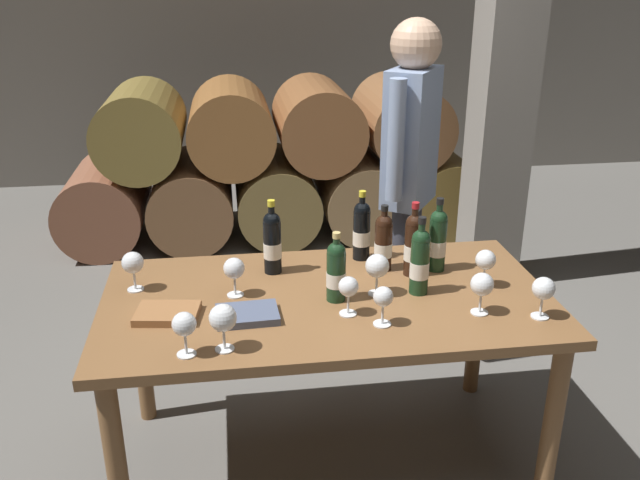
{
  "coord_description": "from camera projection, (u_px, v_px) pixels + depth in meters",
  "views": [
    {
      "loc": [
        -0.35,
        -2.26,
        1.93
      ],
      "look_at": [
        0.0,
        0.2,
        0.91
      ],
      "focal_mm": 37.9,
      "sensor_mm": 36.0,
      "label": 1
    }
  ],
  "objects": [
    {
      "name": "wine_bottle_2",
      "position": [
        438.0,
        239.0,
        2.74
      ],
      "size": [
        0.07,
        0.07,
        0.31
      ],
      "color": "#19381E",
      "rests_on": "dining_table"
    },
    {
      "name": "barrel_stack",
      "position": [
        275.0,
        165.0,
        5.03
      ],
      "size": [
        3.12,
        0.9,
        1.15
      ],
      "color": "#915940",
      "rests_on": "ground_plane"
    },
    {
      "name": "wine_glass_3",
      "position": [
        543.0,
        290.0,
        2.37
      ],
      "size": [
        0.08,
        0.08,
        0.16
      ],
      "color": "white",
      "rests_on": "dining_table"
    },
    {
      "name": "ground_plane",
      "position": [
        327.0,
        457.0,
        2.85
      ],
      "size": [
        14.0,
        14.0,
        0.0
      ],
      "primitive_type": "plane",
      "color": "#66635E"
    },
    {
      "name": "wine_glass_5",
      "position": [
        485.0,
        261.0,
        2.6
      ],
      "size": [
        0.08,
        0.08,
        0.15
      ],
      "color": "white",
      "rests_on": "dining_table"
    },
    {
      "name": "wine_glass_9",
      "position": [
        383.0,
        298.0,
        2.32
      ],
      "size": [
        0.07,
        0.07,
        0.15
      ],
      "color": "white",
      "rests_on": "dining_table"
    },
    {
      "name": "wine_glass_0",
      "position": [
        377.0,
        267.0,
        2.54
      ],
      "size": [
        0.09,
        0.09,
        0.16
      ],
      "color": "white",
      "rests_on": "dining_table"
    },
    {
      "name": "wine_bottle_0",
      "position": [
        383.0,
        242.0,
        2.75
      ],
      "size": [
        0.07,
        0.07,
        0.28
      ],
      "color": "black",
      "rests_on": "dining_table"
    },
    {
      "name": "wine_bottle_5",
      "position": [
        336.0,
        271.0,
        2.49
      ],
      "size": [
        0.07,
        0.07,
        0.27
      ],
      "color": "#19381E",
      "rests_on": "dining_table"
    },
    {
      "name": "stone_pillar",
      "position": [
        504.0,
        79.0,
        3.99
      ],
      "size": [
        0.32,
        0.32,
        2.6
      ],
      "primitive_type": "cube",
      "color": "gray",
      "rests_on": "ground_plane"
    },
    {
      "name": "tasting_notebook",
      "position": [
        167.0,
        313.0,
        2.41
      ],
      "size": [
        0.24,
        0.19,
        0.03
      ],
      "primitive_type": "cube",
      "rotation": [
        0.0,
        0.0,
        -0.14
      ],
      "color": "#936038",
      "rests_on": "dining_table"
    },
    {
      "name": "dining_table",
      "position": [
        327.0,
        317.0,
        2.6
      ],
      "size": [
        1.7,
        0.9,
        0.76
      ],
      "color": "brown",
      "rests_on": "ground_plane"
    },
    {
      "name": "wine_bottle_3",
      "position": [
        272.0,
        242.0,
        2.72
      ],
      "size": [
        0.07,
        0.07,
        0.31
      ],
      "color": "black",
      "rests_on": "dining_table"
    },
    {
      "name": "cellar_back_wall",
      "position": [
        259.0,
        26.0,
        6.17
      ],
      "size": [
        10.0,
        0.24,
        2.8
      ],
      "primitive_type": "cube",
      "color": "gray",
      "rests_on": "ground_plane"
    },
    {
      "name": "wine_bottle_1",
      "position": [
        362.0,
        230.0,
        2.85
      ],
      "size": [
        0.07,
        0.07,
        0.3
      ],
      "color": "black",
      "rests_on": "dining_table"
    },
    {
      "name": "wine_glass_2",
      "position": [
        348.0,
        288.0,
        2.39
      ],
      "size": [
        0.07,
        0.07,
        0.15
      ],
      "color": "white",
      "rests_on": "dining_table"
    },
    {
      "name": "wine_glass_6",
      "position": [
        133.0,
        264.0,
        2.57
      ],
      "size": [
        0.08,
        0.08,
        0.16
      ],
      "color": "white",
      "rests_on": "dining_table"
    },
    {
      "name": "wine_glass_4",
      "position": [
        184.0,
        325.0,
        2.14
      ],
      "size": [
        0.08,
        0.08,
        0.15
      ],
      "color": "white",
      "rests_on": "dining_table"
    },
    {
      "name": "wine_bottle_4",
      "position": [
        413.0,
        244.0,
        2.7
      ],
      "size": [
        0.07,
        0.07,
        0.31
      ],
      "color": "black",
      "rests_on": "dining_table"
    },
    {
      "name": "wine_glass_7",
      "position": [
        234.0,
        269.0,
        2.53
      ],
      "size": [
        0.08,
        0.08,
        0.15
      ],
      "color": "white",
      "rests_on": "dining_table"
    },
    {
      "name": "wine_glass_1",
      "position": [
        482.0,
        285.0,
        2.4
      ],
      "size": [
        0.08,
        0.08,
        0.16
      ],
      "color": "white",
      "rests_on": "dining_table"
    },
    {
      "name": "wine_bottle_6",
      "position": [
        420.0,
        261.0,
        2.54
      ],
      "size": [
        0.07,
        0.07,
        0.31
      ],
      "color": "#19381E",
      "rests_on": "dining_table"
    },
    {
      "name": "leather_ledger",
      "position": [
        247.0,
        315.0,
        2.4
      ],
      "size": [
        0.23,
        0.17,
        0.03
      ],
      "primitive_type": "cube",
      "rotation": [
        0.0,
        0.0,
        0.04
      ],
      "color": "#4C5670",
      "rests_on": "dining_table"
    },
    {
      "name": "wine_glass_8",
      "position": [
        223.0,
        319.0,
        2.17
      ],
      "size": [
        0.09,
        0.09,
        0.16
      ],
      "color": "white",
      "rests_on": "dining_table"
    },
    {
      "name": "sommelier_presenting",
      "position": [
        410.0,
        165.0,
        3.21
      ],
      "size": [
        0.33,
        0.42,
        1.72
      ],
      "color": "#383842",
      "rests_on": "ground_plane"
    }
  ]
}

